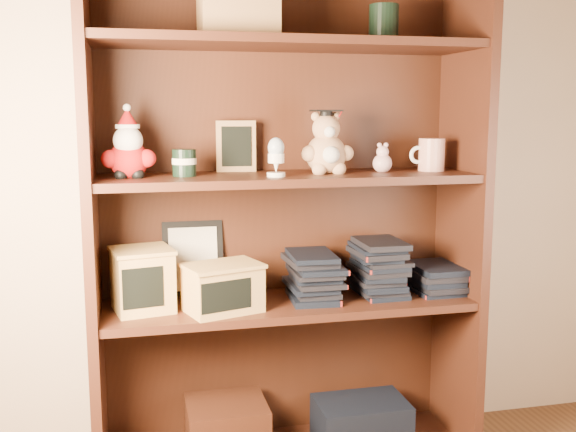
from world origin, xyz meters
The scene contains 16 objects.
bookcase centered at (0.05, 1.36, 0.78)m, with size 1.20×0.35×1.60m.
shelf_lower centered at (0.05, 1.30, 0.54)m, with size 1.14×0.33×0.02m.
shelf_upper centered at (0.05, 1.30, 0.94)m, with size 1.14×0.33×0.02m.
santa_plush centered at (-0.42, 1.30, 1.03)m, with size 0.15×0.11×0.22m.
teachers_tin centered at (-0.26, 1.30, 0.99)m, with size 0.07×0.07×0.08m.
chalkboard_plaque centered at (-0.09, 1.42, 1.03)m, with size 0.13×0.07×0.16m.
egg_cup centered at (0.00, 1.23, 1.01)m, with size 0.05×0.05×0.11m.
grad_teddy_bear centered at (0.17, 1.30, 1.03)m, with size 0.16×0.14×0.20m.
pink_figurine centered at (0.36, 1.30, 0.99)m, with size 0.06×0.06×0.10m.
teacher_mug centered at (0.52, 1.30, 1.00)m, with size 0.12×0.08×0.10m.
certificate_frame centered at (-0.23, 1.44, 0.67)m, with size 0.19×0.05×0.24m.
treats_box centered at (-0.39, 1.30, 0.65)m, with size 0.20×0.20×0.19m.
pencils_box centered at (-0.16, 1.24, 0.62)m, with size 0.26×0.22×0.14m.
book_stack_left centered at (0.14, 1.30, 0.62)m, with size 0.14×0.20×0.14m.
book_stack_mid centered at (0.35, 1.30, 0.65)m, with size 0.14×0.20×0.19m.
book_stack_right centered at (0.55, 1.30, 0.59)m, with size 0.14×0.20×0.08m.
Camera 1 is at (-0.41, -0.69, 1.14)m, focal length 42.00 mm.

